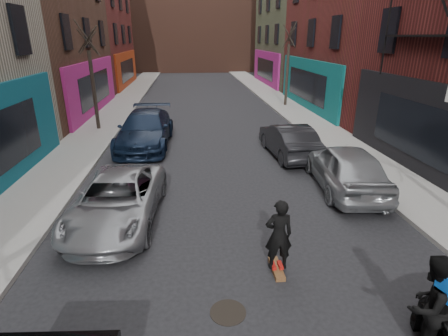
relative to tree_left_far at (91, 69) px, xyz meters
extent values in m
cube|color=gray|center=(-0.05, 12.00, -3.31)|extent=(2.50, 84.00, 0.13)
cube|color=gray|center=(12.45, 12.00, -3.31)|extent=(2.50, 84.00, 0.13)
cube|color=#47281E|center=(6.20, 38.00, 3.62)|extent=(40.00, 10.00, 14.00)
imported|color=gray|center=(3.00, -10.71, -2.71)|extent=(2.57, 4.98, 1.34)
imported|color=black|center=(3.00, -3.34, -2.56)|extent=(2.57, 5.78, 1.65)
imported|color=gray|center=(10.34, -9.17, -2.58)|extent=(2.33, 4.87, 1.61)
imported|color=black|center=(9.40, -5.45, -2.66)|extent=(1.79, 4.47, 1.44)
cube|color=brown|center=(6.94, -13.42, -3.33)|extent=(0.22, 0.80, 0.10)
imported|color=black|center=(6.94, -13.42, -2.45)|extent=(0.61, 0.40, 1.67)
imported|color=black|center=(8.83, -15.73, -2.47)|extent=(1.04, 0.91, 1.82)
cube|color=blue|center=(8.88, -15.90, -1.98)|extent=(0.22, 0.33, 0.42)
cylinder|color=black|center=(5.70, -14.58, -3.37)|extent=(0.76, 0.76, 0.01)
camera|label=1|loc=(5.08, -19.85, 1.59)|focal=28.00mm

